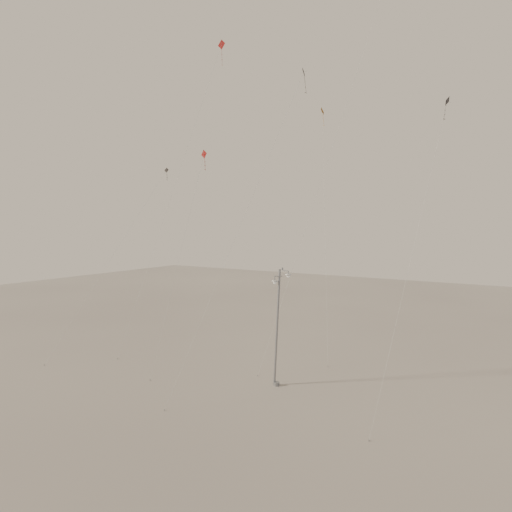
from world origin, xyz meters
The scene contains 9 objects.
ground centered at (0.00, 0.00, 0.00)m, with size 160.00×160.00×0.00m, color gray.
street_lamp centered at (0.73, 5.60, 5.13)m, with size 1.57×0.80×9.63m.
kite_0 centered at (-13.83, 14.51, 27.25)m, with size 2.91×14.42×34.90m.
kite_1 centered at (-0.42, 6.86, 19.37)m, with size 4.97×12.78×26.42m.
kite_2 centered at (4.44, 16.04, 30.16)m, with size 7.95×12.07×37.45m.
kite_3 centered at (-7.65, 5.20, 14.94)m, with size 2.04×5.62×19.70m.
kite_4 centered at (11.23, 8.88, 16.56)m, with size 2.67×10.86×22.58m.
kite_5 centered at (-2.92, 23.72, 21.89)m, with size 7.06×15.37×28.13m.
kite_6 centered at (-18.94, 8.70, 13.54)m, with size 1.92×14.92×19.87m.
Camera 1 is at (15.62, -22.07, 12.72)m, focal length 28.00 mm.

